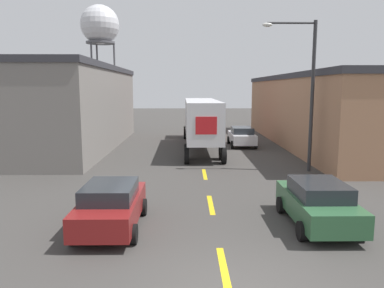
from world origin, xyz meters
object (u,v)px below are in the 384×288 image
semi_truck (200,118)px  parked_car_left_near (111,205)px  street_lamp (306,85)px  parked_car_right_near (318,203)px  parked_car_right_far (242,136)px  water_tower (100,26)px

semi_truck → parked_car_left_near: bearing=-102.4°
street_lamp → parked_car_right_near: bearing=-104.0°
semi_truck → parked_car_right_near: 17.55m
parked_car_right_far → street_lamp: 10.40m
semi_truck → street_lamp: size_ratio=1.78×
parked_car_right_near → parked_car_right_far: 17.88m
parked_car_right_far → water_tower: (-17.81, 29.38, 13.33)m
water_tower → parked_car_left_near: bearing=-77.2°
street_lamp → parked_car_right_far: bearing=102.8°
parked_car_left_near → water_tower: (-10.81, 47.44, 13.33)m
semi_truck → water_tower: bearing=114.9°
semi_truck → parked_car_right_near: semi_truck is taller
parked_car_right_near → water_tower: water_tower is taller
semi_truck → water_tower: (-14.40, 30.11, 11.82)m
parked_car_left_near → water_tower: water_tower is taller
semi_truck → parked_car_right_near: size_ratio=3.50×
parked_car_right_far → parked_car_left_near: 19.37m
parked_car_right_near → semi_truck: bearing=101.2°
water_tower → street_lamp: (19.94, -38.72, -9.29)m
parked_car_left_near → parked_car_right_near: bearing=1.5°
semi_truck → parked_car_right_far: (3.41, 0.73, -1.51)m
semi_truck → parked_car_right_far: semi_truck is taller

